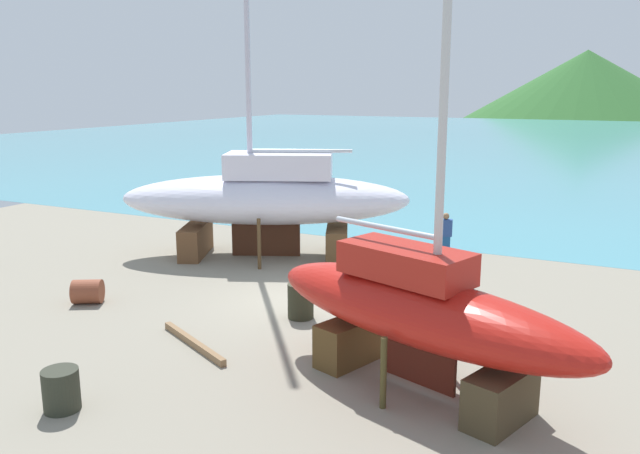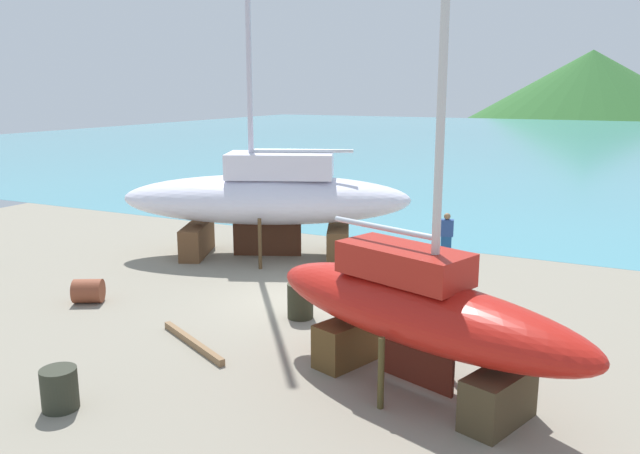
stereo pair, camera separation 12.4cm
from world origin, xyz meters
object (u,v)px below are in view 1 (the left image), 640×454
barrel_tipped_center (444,305)px  barrel_rust_near (61,390)px  sailboat_mid_port (266,197)px  barrel_tipped_left (88,292)px  barrel_ochre (301,301)px  sailboat_far_slipway (418,310)px  worker (445,236)px

barrel_tipped_center → barrel_rust_near: bearing=-123.8°
sailboat_mid_port → barrel_tipped_left: 6.89m
barrel_rust_near → barrel_ochre: size_ratio=0.87×
sailboat_far_slipway → barrel_rust_near: bearing=-127.9°
worker → barrel_ochre: (-1.78, -7.03, -0.39)m
sailboat_far_slipway → barrel_tipped_center: size_ratio=12.37×
barrel_tipped_left → barrel_ochre: bearing=15.1°
worker → barrel_ochre: bearing=153.7°
sailboat_mid_port → sailboat_far_slipway: sailboat_mid_port is taller
sailboat_mid_port → worker: sailboat_mid_port is taller
sailboat_mid_port → sailboat_far_slipway: bearing=112.8°
worker → barrel_tipped_left: worker is taller
worker → barrel_ochre: worker is taller
sailboat_far_slipway → worker: (-2.03, 9.53, -0.77)m
barrel_tipped_center → barrel_ochre: size_ratio=0.96×
worker → barrel_tipped_center: (1.52, -5.69, -0.41)m
sailboat_far_slipway → barrel_ochre: bearing=165.7°
barrel_tipped_center → barrel_ochre: bearing=-157.9°
sailboat_far_slipway → barrel_tipped_left: size_ratio=13.92×
worker → barrel_rust_near: size_ratio=2.12×
barrel_rust_near → barrel_tipped_center: bearing=56.2°
sailboat_mid_port → barrel_rust_near: sailboat_mid_port is taller
sailboat_far_slipway → barrel_rust_near: (-5.47, -3.57, -1.22)m
barrel_ochre → barrel_tipped_center: bearing=22.1°
sailboat_mid_port → barrel_tipped_center: sailboat_mid_port is taller
barrel_tipped_center → barrel_tipped_left: barrel_tipped_center is taller
sailboat_mid_port → barrel_ochre: 6.44m
barrel_tipped_center → barrel_ochre: 3.56m
barrel_tipped_center → barrel_tipped_left: (-8.97, -2.86, -0.10)m
worker → sailboat_mid_port: bearing=98.6°
sailboat_far_slipway → barrel_tipped_center: (-0.51, 3.84, -1.18)m
barrel_rust_near → barrel_ochre: 6.29m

